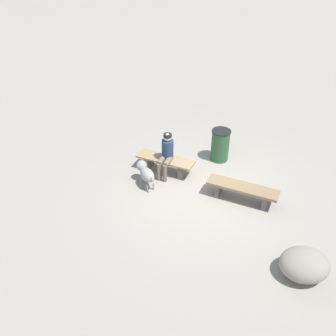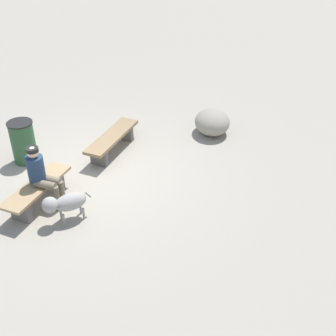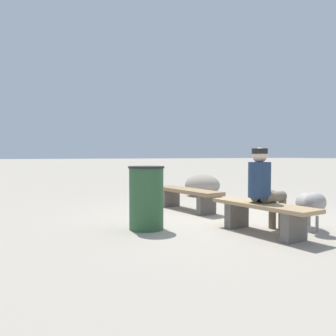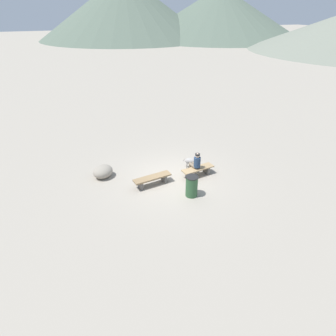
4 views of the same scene
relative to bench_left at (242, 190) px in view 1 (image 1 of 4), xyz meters
The scene contains 7 objects.
ground 1.09m from the bench_left, 11.99° to the left, with size 210.00×210.00×0.06m, color #9E9384.
bench_left is the anchor object (origin of this frame).
bench_right 2.27m from the bench_left, ahead, with size 1.66×0.68×0.43m.
seated_person 2.22m from the bench_left, ahead, with size 0.40×0.64×1.21m.
dog 2.49m from the bench_left, 17.75° to the left, with size 0.79×0.61×0.59m.
trash_bin 1.91m from the bench_left, 47.04° to the right, with size 0.54×0.54×0.94m.
boulder 2.48m from the bench_left, 142.35° to the left, with size 0.97×0.84×0.59m, color gray.
Camera 1 is at (-3.39, 6.87, 5.98)m, focal length 39.91 mm.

